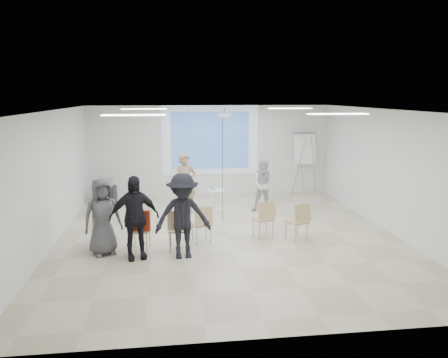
{
  "coord_description": "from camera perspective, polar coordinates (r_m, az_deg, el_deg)",
  "views": [
    {
      "loc": [
        -1.35,
        -9.94,
        3.36
      ],
      "look_at": [
        0.0,
        0.8,
        1.25
      ],
      "focal_mm": 35.0,
      "sensor_mm": 36.0,
      "label": 1
    }
  ],
  "objects": [
    {
      "name": "floor",
      "position": [
        10.6,
        0.54,
        -7.74
      ],
      "size": [
        8.0,
        9.0,
        0.1
      ],
      "primitive_type": "cube",
      "color": "beige",
      "rests_on": "ground"
    },
    {
      "name": "projection_halo",
      "position": [
        14.57,
        -1.81,
        5.07
      ],
      "size": [
        3.2,
        0.01,
        2.3
      ],
      "primitive_type": "cube",
      "color": "silver",
      "rests_on": "wall_back"
    },
    {
      "name": "chair_right_far",
      "position": [
        10.2,
        9.77,
        -5.16
      ],
      "size": [
        0.57,
        0.59,
        0.92
      ],
      "rotation": [
        0.0,
        0.0,
        0.39
      ],
      "color": "tan",
      "rests_on": "floor"
    },
    {
      "name": "audience_left",
      "position": [
        9.12,
        -11.68,
        -4.18
      ],
      "size": [
        1.3,
        0.96,
        2.01
      ],
      "primitive_type": "imported",
      "rotation": [
        0.0,
        0.0,
        0.24
      ],
      "color": "black",
      "rests_on": "floor"
    },
    {
      "name": "laptop",
      "position": [
        9.59,
        -6.0,
        -6.33
      ],
      "size": [
        0.36,
        0.27,
        0.03
      ],
      "primitive_type": "imported",
      "rotation": [
        0.0,
        0.0,
        3.09
      ],
      "color": "black",
      "rests_on": "chair_left_inner"
    },
    {
      "name": "flipchart_easel",
      "position": [
        14.98,
        10.54,
        3.93
      ],
      "size": [
        0.91,
        0.7,
        2.11
      ],
      "rotation": [
        0.0,
        0.0,
        0.15
      ],
      "color": "gray",
      "rests_on": "floor"
    },
    {
      "name": "audience_mid",
      "position": [
        9.02,
        -5.41,
        -4.12
      ],
      "size": [
        1.37,
        0.84,
        2.02
      ],
      "primitive_type": "imported",
      "rotation": [
        0.0,
        0.0,
        0.1
      ],
      "color": "black",
      "rests_on": "floor"
    },
    {
      "name": "projection_image",
      "position": [
        14.56,
        -1.8,
        5.06
      ],
      "size": [
        2.6,
        0.01,
        1.9
      ],
      "primitive_type": "cube",
      "color": "#3669B9",
      "rests_on": "wall_back"
    },
    {
      "name": "wall_back",
      "position": [
        14.67,
        -1.82,
        3.74
      ],
      "size": [
        8.0,
        0.1,
        3.0
      ],
      "primitive_type": "cube",
      "color": "silver",
      "rests_on": "floor"
    },
    {
      "name": "fluor_panel_nw",
      "position": [
        11.97,
        -10.4,
        8.98
      ],
      "size": [
        1.2,
        0.3,
        0.02
      ],
      "primitive_type": "cube",
      "color": "white",
      "rests_on": "ceiling"
    },
    {
      "name": "player_left",
      "position": [
        12.46,
        -5.09,
        -0.07
      ],
      "size": [
        0.75,
        0.55,
        1.94
      ],
      "primitive_type": "imported",
      "rotation": [
        0.0,
        0.0,
        0.1
      ],
      "color": "tan",
      "rests_on": "floor"
    },
    {
      "name": "chair_center",
      "position": [
        9.95,
        -2.86,
        -5.56
      ],
      "size": [
        0.5,
        0.53,
        0.88
      ],
      "rotation": [
        0.0,
        0.0,
        0.23
      ],
      "color": "tan",
      "rests_on": "floor"
    },
    {
      "name": "chair_right_inner",
      "position": [
        10.32,
        5.33,
        -4.88
      ],
      "size": [
        0.52,
        0.54,
        0.91
      ],
      "rotation": [
        0.0,
        0.0,
        0.23
      ],
      "color": "tan",
      "rests_on": "floor"
    },
    {
      "name": "ceiling",
      "position": [
        10.04,
        0.58,
        9.26
      ],
      "size": [
        8.0,
        9.0,
        0.1
      ],
      "primitive_type": "cube",
      "color": "white",
      "rests_on": "wall_back"
    },
    {
      "name": "chair_left_mid",
      "position": [
        9.65,
        -11.01,
        -6.24
      ],
      "size": [
        0.48,
        0.51,
        0.89
      ],
      "rotation": [
        0.0,
        0.0,
        -0.16
      ],
      "color": "tan",
      "rests_on": "floor"
    },
    {
      "name": "pedestal_table",
      "position": [
        12.73,
        -1.09,
        -2.59
      ],
      "size": [
        0.7,
        0.7,
        0.65
      ],
      "rotation": [
        0.0,
        0.0,
        0.41
      ],
      "color": "white",
      "rests_on": "floor"
    },
    {
      "name": "wall_left",
      "position": [
        10.47,
        -21.98,
        -0.01
      ],
      "size": [
        0.1,
        9.0,
        3.0
      ],
      "primitive_type": "cube",
      "color": "silver",
      "rests_on": "floor"
    },
    {
      "name": "ceiling_projector",
      "position": [
        11.55,
        0.06,
        7.69
      ],
      "size": [
        0.3,
        0.25,
        3.0
      ],
      "color": "white",
      "rests_on": "ceiling"
    },
    {
      "name": "controller_left",
      "position": [
        12.66,
        -4.35,
        1.53
      ],
      "size": [
        0.05,
        0.11,
        0.04
      ],
      "primitive_type": "cube",
      "rotation": [
        0.0,
        0.0,
        0.1
      ],
      "color": "white",
      "rests_on": "player_left"
    },
    {
      "name": "audience_outer",
      "position": [
        9.55,
        -15.62,
        -4.2
      ],
      "size": [
        1.06,
        0.9,
        1.84
      ],
      "primitive_type": "imported",
      "rotation": [
        0.0,
        0.0,
        0.41
      ],
      "color": "#535257",
      "rests_on": "floor"
    },
    {
      "name": "red_jacket",
      "position": [
        9.46,
        -11.03,
        -5.38
      ],
      "size": [
        0.48,
        0.18,
        0.45
      ],
      "primitive_type": "cube",
      "rotation": [
        0.0,
        0.0,
        -0.16
      ],
      "color": "#A52C14",
      "rests_on": "chair_left_mid"
    },
    {
      "name": "fluor_panel_se",
      "position": [
        9.09,
        14.62,
        8.22
      ],
      "size": [
        1.2,
        0.3,
        0.02
      ],
      "primitive_type": "cube",
      "color": "white",
      "rests_on": "ceiling"
    },
    {
      "name": "wall_right",
      "position": [
        11.47,
        21.05,
        0.95
      ],
      "size": [
        0.1,
        9.0,
        3.0
      ],
      "primitive_type": "cube",
      "color": "silver",
      "rests_on": "floor"
    },
    {
      "name": "fluor_panel_ne",
      "position": [
        12.41,
        8.61,
        9.1
      ],
      "size": [
        1.2,
        0.3,
        0.02
      ],
      "primitive_type": "cube",
      "color": "white",
      "rests_on": "ceiling"
    },
    {
      "name": "fluor_panel_sw",
      "position": [
        8.48,
        -11.68,
        8.17
      ],
      "size": [
        1.2,
        0.3,
        0.02
      ],
      "primitive_type": "cube",
      "color": "white",
      "rests_on": "ceiling"
    },
    {
      "name": "av_cart",
      "position": [
        14.0,
        -15.06,
        -1.72
      ],
      "size": [
        0.58,
        0.49,
        0.79
      ],
      "rotation": [
        0.0,
        0.0,
        -0.14
      ],
      "color": "black",
      "rests_on": "floor"
    },
    {
      "name": "player_right",
      "position": [
        12.64,
        5.33,
        -0.43
      ],
      "size": [
        0.92,
        0.79,
        1.72
      ],
      "primitive_type": "imported",
      "rotation": [
        0.0,
        0.0,
        -0.16
      ],
      "color": "silver",
      "rests_on": "floor"
    },
    {
      "name": "chair_far_left",
      "position": [
        10.06,
        -15.84,
        -6.08
      ],
      "size": [
        0.48,
        0.5,
        0.8
      ],
      "rotation": [
        0.0,
        0.0,
        0.32
      ],
      "color": "tan",
      "rests_on": "floor"
    },
    {
      "name": "controller_right",
      "position": [
        12.79,
        4.32,
        1.08
      ],
      "size": [
        0.06,
        0.12,
        0.04
      ],
      "primitive_type": "cube",
      "rotation": [
        0.0,
        0.0,
        -0.16
      ],
      "color": "white",
      "rests_on": "player_right"
    },
    {
      "name": "chair_left_inner",
      "position": [
        9.48,
        -6.02,
        -6.21
      ],
      "size": [
        0.47,
        0.5,
        0.95
      ],
      "rotation": [
        0.0,
        0.0,
        -0.05
      ],
      "color": "tan",
      "rests_on": "floor"
    }
  ]
}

